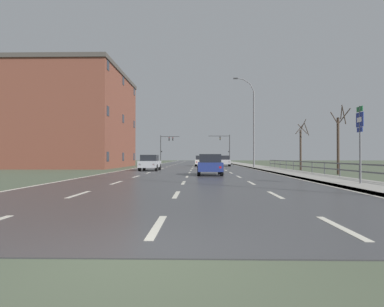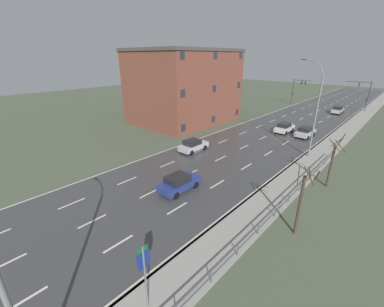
{
  "view_description": "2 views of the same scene",
  "coord_description": "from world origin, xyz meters",
  "px_view_note": "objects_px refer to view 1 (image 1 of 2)",
  "views": [
    {
      "loc": [
        0.81,
        -4.38,
        1.36
      ],
      "look_at": [
        -0.69,
        66.24,
        2.11
      ],
      "focal_mm": 31.01,
      "sensor_mm": 36.0,
      "label": 1
    },
    {
      "loc": [
        15.54,
        6.62,
        11.4
      ],
      "look_at": [
        0.0,
        23.86,
        2.18
      ],
      "focal_mm": 22.88,
      "sensor_mm": 36.0,
      "label": 2
    }
  ],
  "objects_px": {
    "street_lamp_midground": "(253,124)",
    "brick_building": "(72,120)",
    "car_near_right": "(201,161)",
    "car_distant": "(213,160)",
    "highway_sign": "(360,135)",
    "traffic_signal_left": "(165,144)",
    "car_mid_centre": "(210,164)",
    "traffic_signal_right": "(226,145)",
    "car_near_left": "(150,163)",
    "car_far_right": "(224,161)"
  },
  "relations": [
    {
      "from": "street_lamp_midground",
      "to": "car_far_right",
      "type": "distance_m",
      "value": 9.67
    },
    {
      "from": "traffic_signal_left",
      "to": "car_near_right",
      "type": "distance_m",
      "value": 27.35
    },
    {
      "from": "traffic_signal_left",
      "to": "car_near_left",
      "type": "bearing_deg",
      "value": -86.2
    },
    {
      "from": "traffic_signal_right",
      "to": "brick_building",
      "type": "height_order",
      "value": "brick_building"
    },
    {
      "from": "car_near_left",
      "to": "car_distant",
      "type": "height_order",
      "value": "same"
    },
    {
      "from": "car_distant",
      "to": "car_far_right",
      "type": "bearing_deg",
      "value": -90.29
    },
    {
      "from": "car_mid_centre",
      "to": "traffic_signal_right",
      "type": "bearing_deg",
      "value": 84.07
    },
    {
      "from": "traffic_signal_left",
      "to": "brick_building",
      "type": "relative_size",
      "value": 0.35
    },
    {
      "from": "traffic_signal_right",
      "to": "car_far_right",
      "type": "distance_m",
      "value": 28.2
    },
    {
      "from": "car_near_left",
      "to": "car_near_right",
      "type": "xyz_separation_m",
      "value": [
        5.25,
        16.08,
        0.0
      ]
    },
    {
      "from": "car_near_right",
      "to": "street_lamp_midground",
      "type": "bearing_deg",
      "value": -51.14
    },
    {
      "from": "street_lamp_midground",
      "to": "car_far_right",
      "type": "relative_size",
      "value": 2.7
    },
    {
      "from": "car_near_left",
      "to": "car_far_right",
      "type": "xyz_separation_m",
      "value": [
        8.58,
        15.91,
        0.0
      ]
    },
    {
      "from": "street_lamp_midground",
      "to": "car_distant",
      "type": "xyz_separation_m",
      "value": [
        -3.57,
        29.6,
        -4.66
      ]
    },
    {
      "from": "highway_sign",
      "to": "car_mid_centre",
      "type": "height_order",
      "value": "highway_sign"
    },
    {
      "from": "highway_sign",
      "to": "car_distant",
      "type": "bearing_deg",
      "value": 94.72
    },
    {
      "from": "traffic_signal_left",
      "to": "car_far_right",
      "type": "distance_m",
      "value": 28.66
    },
    {
      "from": "highway_sign",
      "to": "car_distant",
      "type": "xyz_separation_m",
      "value": [
        -4.53,
        54.87,
        -1.61
      ]
    },
    {
      "from": "street_lamp_midground",
      "to": "car_distant",
      "type": "bearing_deg",
      "value": 96.88
    },
    {
      "from": "car_near_right",
      "to": "brick_building",
      "type": "bearing_deg",
      "value": -163.0
    },
    {
      "from": "car_near_left",
      "to": "car_mid_centre",
      "type": "bearing_deg",
      "value": -54.94
    },
    {
      "from": "traffic_signal_left",
      "to": "car_near_right",
      "type": "relative_size",
      "value": 1.51
    },
    {
      "from": "car_mid_centre",
      "to": "car_far_right",
      "type": "height_order",
      "value": "same"
    },
    {
      "from": "car_near_left",
      "to": "car_far_right",
      "type": "height_order",
      "value": "same"
    },
    {
      "from": "traffic_signal_right",
      "to": "car_distant",
      "type": "distance_m",
      "value": 7.76
    },
    {
      "from": "street_lamp_midground",
      "to": "traffic_signal_right",
      "type": "height_order",
      "value": "street_lamp_midground"
    },
    {
      "from": "car_near_right",
      "to": "car_distant",
      "type": "height_order",
      "value": "same"
    },
    {
      "from": "car_distant",
      "to": "traffic_signal_left",
      "type": "bearing_deg",
      "value": 155.81
    },
    {
      "from": "street_lamp_midground",
      "to": "brick_building",
      "type": "height_order",
      "value": "brick_building"
    },
    {
      "from": "street_lamp_midground",
      "to": "car_near_left",
      "type": "xyz_separation_m",
      "value": [
        -11.54,
        -7.98,
        -4.66
      ]
    },
    {
      "from": "street_lamp_midground",
      "to": "brick_building",
      "type": "xyz_separation_m",
      "value": [
        -23.71,
        3.12,
        0.88
      ]
    },
    {
      "from": "car_near_left",
      "to": "traffic_signal_left",
      "type": "bearing_deg",
      "value": 94.29
    },
    {
      "from": "traffic_signal_left",
      "to": "traffic_signal_right",
      "type": "bearing_deg",
      "value": 7.32
    },
    {
      "from": "car_near_right",
      "to": "brick_building",
      "type": "height_order",
      "value": "brick_building"
    },
    {
      "from": "car_mid_centre",
      "to": "car_far_right",
      "type": "relative_size",
      "value": 0.99
    },
    {
      "from": "traffic_signal_right",
      "to": "car_near_right",
      "type": "relative_size",
      "value": 1.57
    },
    {
      "from": "car_near_left",
      "to": "highway_sign",
      "type": "bearing_deg",
      "value": -53.64
    },
    {
      "from": "car_near_right",
      "to": "highway_sign",
      "type": "bearing_deg",
      "value": -76.7
    },
    {
      "from": "highway_sign",
      "to": "car_distant",
      "type": "relative_size",
      "value": 0.91
    },
    {
      "from": "car_mid_centre",
      "to": "car_distant",
      "type": "relative_size",
      "value": 0.99
    },
    {
      "from": "highway_sign",
      "to": "car_near_left",
      "type": "relative_size",
      "value": 0.92
    },
    {
      "from": "traffic_signal_right",
      "to": "car_mid_centre",
      "type": "bearing_deg",
      "value": -95.96
    },
    {
      "from": "street_lamp_midground",
      "to": "car_far_right",
      "type": "xyz_separation_m",
      "value": [
        -2.96,
        7.93,
        -4.66
      ]
    },
    {
      "from": "car_mid_centre",
      "to": "car_near_left",
      "type": "bearing_deg",
      "value": 124.6
    },
    {
      "from": "street_lamp_midground",
      "to": "car_near_right",
      "type": "bearing_deg",
      "value": 127.8
    },
    {
      "from": "traffic_signal_right",
      "to": "car_mid_centre",
      "type": "relative_size",
      "value": 1.58
    },
    {
      "from": "car_mid_centre",
      "to": "car_near_right",
      "type": "height_order",
      "value": "same"
    },
    {
      "from": "car_near_left",
      "to": "traffic_signal_right",
      "type": "bearing_deg",
      "value": 76.21
    },
    {
      "from": "traffic_signal_left",
      "to": "car_near_left",
      "type": "xyz_separation_m",
      "value": [
        2.79,
        -41.99,
        -3.44
      ]
    },
    {
      "from": "car_near_left",
      "to": "car_mid_centre",
      "type": "relative_size",
      "value": 1.0
    }
  ]
}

